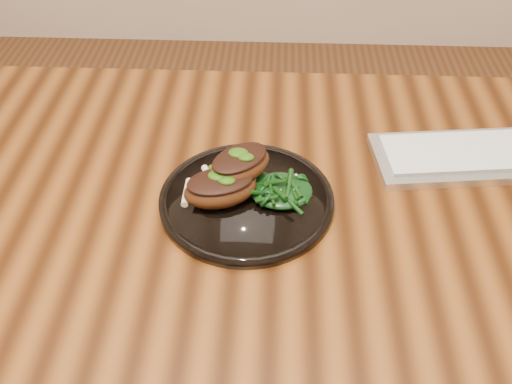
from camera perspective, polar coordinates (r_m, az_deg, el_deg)
desk at (r=0.99m, az=1.70°, el=-3.98°), size 1.60×0.80×0.75m
plate at (r=0.92m, az=-0.95°, el=-0.76°), size 0.28×0.28×0.02m
lamb_chop_front at (r=0.89m, az=-3.63°, el=0.44°), size 0.13×0.11×0.05m
lamb_chop_back at (r=0.91m, az=-1.69°, el=2.76°), size 0.13×0.13×0.05m
herb_smear at (r=0.96m, az=-2.84°, el=2.14°), size 0.08×0.05×0.00m
greens_heap at (r=0.90m, az=2.54°, el=0.46°), size 0.10×0.09×0.04m
keyboard at (r=1.10m, az=23.84°, el=3.51°), size 0.48×0.20×0.02m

